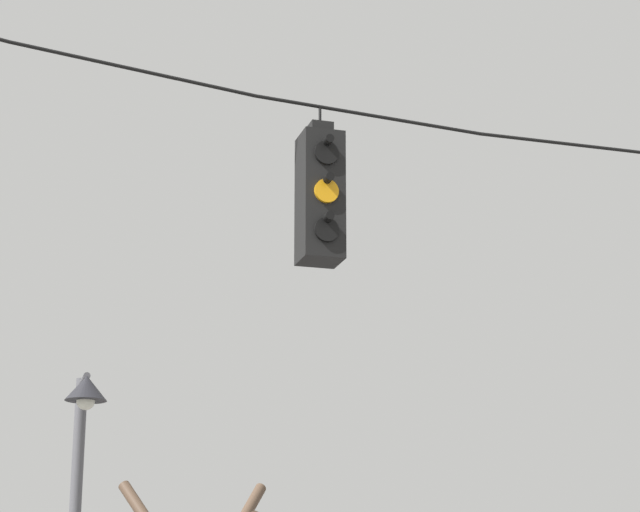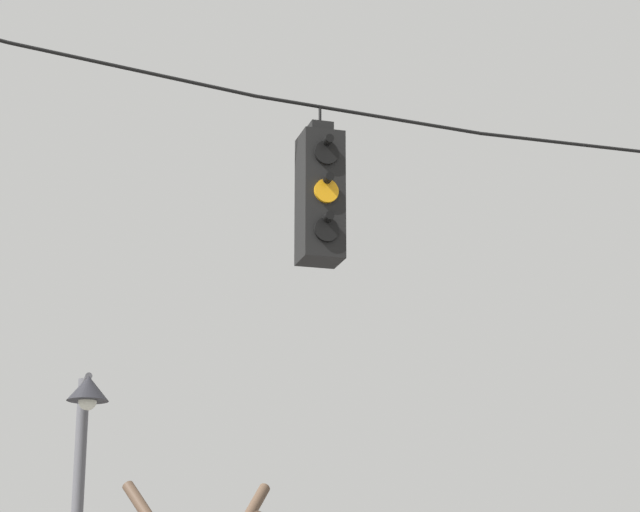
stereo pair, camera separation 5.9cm
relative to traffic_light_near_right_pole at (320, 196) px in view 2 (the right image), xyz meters
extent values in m
cylinder|color=black|center=(-1.55, 0.00, 0.92)|extent=(2.01, 0.03, 0.24)
cylinder|color=black|center=(0.45, 0.00, 0.76)|extent=(2.00, 0.03, 0.14)
cylinder|color=black|center=(2.45, 0.00, 0.71)|extent=(2.00, 0.03, 0.03)
cube|color=black|center=(0.00, 0.00, -0.02)|extent=(0.34, 0.34, 1.09)
cube|color=black|center=(0.00, 0.00, 0.58)|extent=(0.19, 0.19, 0.10)
cylinder|color=black|center=(0.00, 0.00, 0.70)|extent=(0.02, 0.02, 0.15)
cylinder|color=black|center=(0.00, -0.18, 0.31)|extent=(0.20, 0.03, 0.20)
cylinder|color=black|center=(0.00, -0.23, 0.40)|extent=(0.07, 0.12, 0.07)
cylinder|color=orange|center=(0.00, -0.18, -0.02)|extent=(0.20, 0.03, 0.20)
cylinder|color=black|center=(0.00, -0.23, 0.07)|extent=(0.07, 0.12, 0.07)
cylinder|color=black|center=(0.00, -0.18, -0.34)|extent=(0.20, 0.03, 0.20)
cylinder|color=black|center=(0.00, -0.23, -0.25)|extent=(0.07, 0.12, 0.07)
cylinder|color=black|center=(0.00, 0.18, 0.31)|extent=(0.20, 0.03, 0.20)
cylinder|color=black|center=(0.00, 0.23, 0.40)|extent=(0.07, 0.12, 0.07)
cylinder|color=orange|center=(0.00, 0.18, -0.02)|extent=(0.20, 0.03, 0.20)
cylinder|color=black|center=(0.00, 0.23, 0.07)|extent=(0.07, 0.12, 0.07)
cylinder|color=black|center=(0.00, 0.18, -0.34)|extent=(0.20, 0.03, 0.20)
cylinder|color=black|center=(0.00, 0.23, -0.25)|extent=(0.07, 0.12, 0.07)
cylinder|color=#515156|center=(-1.50, 3.30, -1.01)|extent=(0.07, 0.46, 0.07)
cone|color=#232328|center=(-1.50, 3.07, -1.14)|extent=(0.42, 0.42, 0.25)
sphere|color=silver|center=(-1.50, 3.07, -1.26)|extent=(0.19, 0.19, 0.19)
camera|label=1|loc=(-2.74, -9.24, -3.33)|focal=70.00mm
camera|label=2|loc=(-2.69, -9.26, -3.33)|focal=70.00mm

